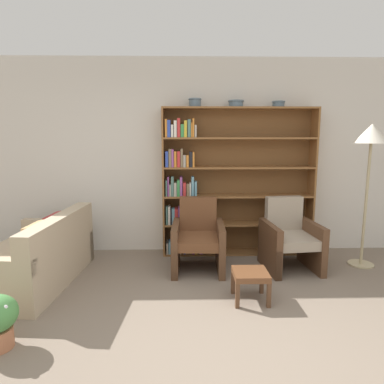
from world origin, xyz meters
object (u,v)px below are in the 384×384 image
(bookshelf, at_px, (223,184))
(armchair_leather, at_px, (198,239))
(bowl_terracotta, at_px, (195,102))
(footstool, at_px, (250,277))
(floor_lamp, at_px, (371,142))
(bowl_olive, at_px, (236,103))
(armchair_cushioned, at_px, (289,238))
(bowl_stoneware, at_px, (278,104))
(couch, at_px, (34,260))

(bookshelf, height_order, armchair_leather, bookshelf)
(bowl_terracotta, xyz_separation_m, footstool, (0.53, -1.44, -1.87))
(floor_lamp, relative_size, footstool, 5.21)
(bowl_terracotta, bearing_deg, bookshelf, 2.52)
(armchair_leather, height_order, footstool, armchair_leather)
(bowl_olive, relative_size, armchair_cushioned, 0.24)
(bowl_olive, height_order, bowl_stoneware, bowl_olive)
(armchair_cushioned, distance_m, floor_lamp, 1.57)
(couch, bearing_deg, armchair_cushioned, -78.01)
(bowl_olive, xyz_separation_m, bowl_stoneware, (0.58, 0.00, -0.01))
(bookshelf, height_order, bowl_olive, bowl_olive)
(bookshelf, xyz_separation_m, armchair_leather, (-0.37, -0.59, -0.61))
(bowl_olive, relative_size, couch, 0.13)
(floor_lamp, bearing_deg, armchair_leather, -178.18)
(bookshelf, height_order, armchair_cushioned, bookshelf)
(bowl_stoneware, relative_size, footstool, 0.51)
(armchair_cushioned, xyz_separation_m, floor_lamp, (0.99, 0.07, 1.21))
(bowl_olive, distance_m, armchair_cushioned, 1.92)
(bowl_olive, xyz_separation_m, couch, (-2.44, -0.96, -1.84))
(armchair_leather, bearing_deg, armchair_cushioned, -178.04)
(bowl_stoneware, distance_m, armchair_leather, 2.13)
(bookshelf, height_order, couch, bookshelf)
(footstool, bearing_deg, bowl_terracotta, 110.03)
(armchair_cushioned, distance_m, footstool, 1.10)
(bowl_olive, distance_m, footstool, 2.35)
(armchair_cushioned, bearing_deg, bowl_terracotta, -31.41)
(bookshelf, relative_size, bowl_stoneware, 11.71)
(bowl_olive, distance_m, armchair_leather, 1.89)
(floor_lamp, bearing_deg, footstool, -150.39)
(bowl_stoneware, height_order, armchair_leather, bowl_stoneware)
(bookshelf, distance_m, footstool, 1.65)
(bowl_olive, xyz_separation_m, armchair_cushioned, (0.63, -0.57, -1.72))
(floor_lamp, bearing_deg, couch, -173.64)
(armchair_leather, bearing_deg, bowl_stoneware, -150.75)
(armchair_leather, xyz_separation_m, armchair_cushioned, (1.17, -0.00, 0.00))
(bookshelf, relative_size, armchair_leather, 2.37)
(bookshelf, xyz_separation_m, bowl_olive, (0.16, -0.02, 1.11))
(bowl_terracotta, distance_m, armchair_cushioned, 2.18)
(bowl_olive, relative_size, armchair_leather, 0.24)
(bowl_olive, bearing_deg, bowl_terracotta, -180.00)
(footstool, bearing_deg, bookshelf, 95.22)
(couch, relative_size, armchair_cushioned, 1.87)
(bowl_terracotta, relative_size, floor_lamp, 0.10)
(bowl_stoneware, relative_size, couch, 0.11)
(floor_lamp, bearing_deg, bowl_terracotta, 166.95)
(armchair_leather, bearing_deg, floor_lamp, -176.21)
(bowl_terracotta, relative_size, armchair_leather, 0.20)
(bowl_olive, xyz_separation_m, floor_lamp, (1.62, -0.50, -0.51))
(couch, bearing_deg, bowl_stoneware, -67.51)
(bowl_olive, distance_m, bowl_stoneware, 0.58)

